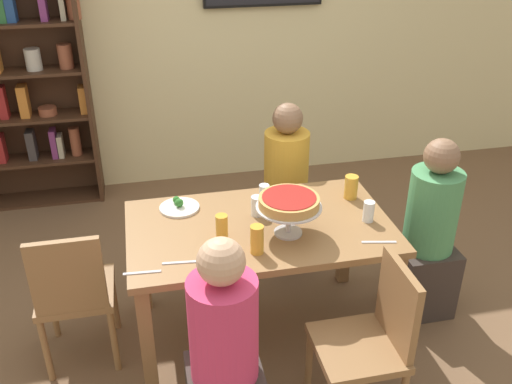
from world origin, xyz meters
TOP-DOWN VIEW (x-y plane):
  - ground_plane at (0.00, 0.00)m, footprint 12.00×12.00m
  - rear_partition at (0.00, 2.20)m, footprint 8.00×0.12m
  - dining_table at (0.00, 0.00)m, footprint 1.43×0.85m
  - bookshelf at (-1.49, 2.01)m, footprint 1.12×0.30m
  - diner_far_right at (0.35, 0.75)m, footprint 0.34×0.34m
  - diner_head_east at (1.03, 0.00)m, footprint 0.34×0.34m
  - diner_near_left at (-0.32, -0.73)m, footprint 0.34×0.34m
  - chair_near_right at (0.39, -0.70)m, footprint 0.40×0.40m
  - chair_head_west at (-1.01, -0.04)m, footprint 0.40×0.40m
  - deep_dish_pizza_stand at (0.13, -0.12)m, footprint 0.35×0.35m
  - salad_plate_near_diner at (0.27, 0.23)m, footprint 0.23×0.23m
  - salad_plate_far_diner at (-0.41, 0.27)m, footprint 0.23×0.23m
  - beer_glass_amber_tall at (-0.22, -0.09)m, footprint 0.06×0.06m
  - beer_glass_amber_short at (-0.07, -0.25)m, footprint 0.07×0.07m
  - beer_glass_amber_spare at (0.59, 0.19)m, footprint 0.08×0.08m
  - water_glass_clear_near at (0.59, -0.08)m, footprint 0.06×0.06m
  - water_glass_clear_far at (0.01, 0.11)m, footprint 0.07×0.07m
  - water_glass_clear_spare at (0.08, 0.25)m, footprint 0.06×0.06m
  - cutlery_fork_near at (-0.46, -0.27)m, footprint 0.18×0.03m
  - cutlery_knife_near at (0.56, -0.30)m, footprint 0.18×0.05m
  - cutlery_fork_far at (-0.64, -0.31)m, footprint 0.18×0.03m

SIDE VIEW (x-z plane):
  - ground_plane at x=0.00m, z-range 0.00..0.00m
  - chair_near_right at x=0.39m, z-range 0.05..0.92m
  - chair_head_west at x=-1.01m, z-range 0.05..0.92m
  - diner_far_right at x=0.35m, z-range -0.08..1.07m
  - diner_head_east at x=1.03m, z-range -0.08..1.07m
  - diner_near_left at x=-0.32m, z-range -0.08..1.07m
  - dining_table at x=0.00m, z-range 0.27..1.01m
  - cutlery_fork_near at x=-0.46m, z-range 0.74..0.74m
  - cutlery_knife_near at x=0.56m, z-range 0.74..0.74m
  - cutlery_fork_far at x=-0.64m, z-range 0.74..0.74m
  - salad_plate_far_diner at x=-0.41m, z-range 0.72..0.78m
  - salad_plate_near_diner at x=0.27m, z-range 0.73..0.79m
  - water_glass_clear_spare at x=0.08m, z-range 0.74..0.85m
  - water_glass_clear_far at x=0.01m, z-range 0.74..0.85m
  - water_glass_clear_near at x=0.59m, z-range 0.74..0.86m
  - beer_glass_amber_tall at x=-0.22m, z-range 0.74..0.88m
  - beer_glass_amber_spare at x=0.59m, z-range 0.74..0.88m
  - beer_glass_amber_short at x=-0.07m, z-range 0.74..0.89m
  - deep_dish_pizza_stand at x=0.13m, z-range 0.81..1.03m
  - bookshelf at x=-1.49m, z-range 0.07..2.28m
  - rear_partition at x=0.00m, z-range 0.00..2.80m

